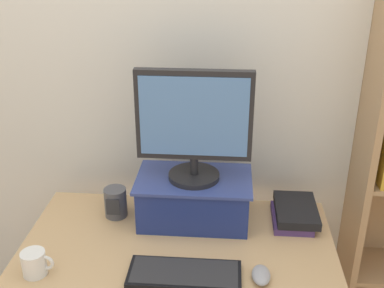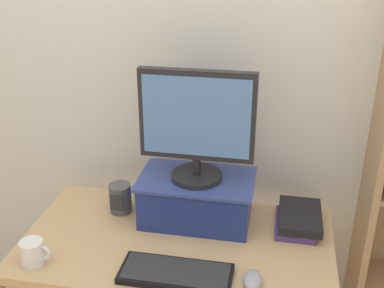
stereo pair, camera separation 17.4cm
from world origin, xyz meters
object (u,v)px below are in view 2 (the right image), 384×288
computer_monitor (197,124)px  computer_mouse (252,280)px  coffee_mug (33,252)px  book_stack (298,220)px  keyboard (176,274)px  desk_speaker (120,198)px  desk (177,261)px  riser_box (197,197)px

computer_monitor → computer_mouse: computer_monitor is taller
coffee_mug → computer_monitor: bearing=36.9°
computer_monitor → coffee_mug: bearing=-143.1°
book_stack → computer_monitor: bearing=-177.9°
keyboard → computer_mouse: 0.26m
keyboard → desk_speaker: (-0.32, 0.36, 0.05)m
computer_monitor → keyboard: computer_monitor is taller
computer_mouse → coffee_mug: size_ratio=0.91×
computer_monitor → computer_mouse: (0.26, -0.36, -0.40)m
desk → computer_mouse: bearing=-32.7°
computer_monitor → book_stack: (0.41, 0.01, -0.39)m
computer_mouse → desk: bearing=147.3°
desk → keyboard: (0.04, -0.21, 0.11)m
riser_box → coffee_mug: bearing=-143.0°
desk → desk_speaker: bearing=150.2°
keyboard → riser_box: bearing=89.3°
riser_box → book_stack: size_ratio=1.85×
desk → computer_mouse: size_ratio=11.42×
computer_monitor → computer_mouse: size_ratio=4.26×
computer_mouse → keyboard: bearing=-177.8°
keyboard → desk_speaker: 0.49m
desk → desk_speaker: (-0.28, 0.16, 0.16)m
computer_monitor → desk_speaker: (-0.32, -0.00, -0.36)m
computer_monitor → coffee_mug: 0.75m
desk → coffee_mug: (-0.47, -0.23, 0.14)m
desk → book_stack: (0.46, 0.18, 0.13)m
coffee_mug → desk_speaker: 0.43m
computer_monitor → keyboard: bearing=-90.7°
desk → computer_mouse: (0.30, -0.19, 0.12)m
coffee_mug → desk_speaker: (0.20, 0.39, 0.02)m
desk → computer_monitor: size_ratio=2.68×
desk → desk_speaker: desk_speaker is taller
computer_mouse → desk_speaker: size_ratio=0.83×
computer_monitor → computer_mouse: 0.60m
book_stack → riser_box: bearing=-178.1°
keyboard → book_stack: (0.41, 0.38, 0.02)m
keyboard → desk: bearing=101.7°
book_stack → coffee_mug: coffee_mug is taller
riser_box → computer_monitor: computer_monitor is taller
keyboard → book_stack: book_stack is taller
computer_monitor → keyboard: size_ratio=1.14×
riser_box → coffee_mug: 0.65m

